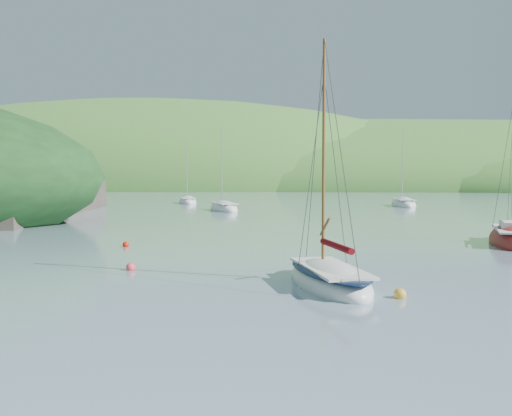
# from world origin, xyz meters

# --- Properties ---
(ground) EXTENTS (700.00, 700.00, 0.00)m
(ground) POSITION_xyz_m (0.00, 0.00, 0.00)
(ground) COLOR slate
(ground) RESTS_ON ground
(shoreline_hills) EXTENTS (690.00, 135.00, 56.00)m
(shoreline_hills) POSITION_xyz_m (-9.66, 172.42, 0.00)
(shoreline_hills) COLOR #2C6827
(shoreline_hills) RESTS_ON ground
(daysailer_white) EXTENTS (4.28, 6.98, 10.09)m
(daysailer_white) POSITION_xyz_m (2.14, 0.10, 0.23)
(daysailer_white) COLOR silver
(daysailer_white) RESTS_ON ground
(distant_sloop_a) EXTENTS (5.55, 8.06, 10.89)m
(distant_sloop_a) POSITION_xyz_m (-9.60, 44.27, 0.18)
(distant_sloop_a) COLOR silver
(distant_sloop_a) RESTS_ON ground
(distant_sloop_b) EXTENTS (3.23, 8.18, 11.48)m
(distant_sloop_b) POSITION_xyz_m (12.65, 56.24, 0.19)
(distant_sloop_b) COLOR silver
(distant_sloop_b) RESTS_ON ground
(distant_sloop_c) EXTENTS (4.51, 7.45, 10.04)m
(distant_sloop_c) POSITION_xyz_m (-17.77, 60.31, 0.17)
(distant_sloop_c) COLOR silver
(distant_sloop_c) RESTS_ON ground
(mooring_buoys) EXTENTS (23.75, 12.72, 0.50)m
(mooring_buoys) POSITION_xyz_m (3.09, 4.15, 0.12)
(mooring_buoys) COLOR gold
(mooring_buoys) RESTS_ON ground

